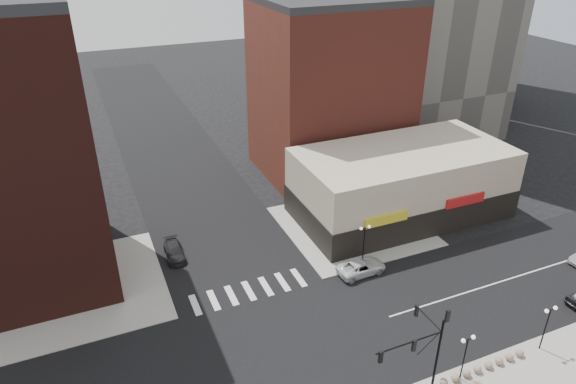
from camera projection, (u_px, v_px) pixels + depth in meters
ground at (284, 350)px, 41.26m from camera, size 240.00×240.00×0.00m
road_ew at (284, 350)px, 41.26m from camera, size 200.00×14.00×0.02m
road_ns at (284, 350)px, 41.26m from camera, size 14.00×200.00×0.02m
sidewalk_nw at (81, 290)px, 47.98m from camera, size 15.00×15.00×0.12m
sidewalk_ne at (352, 226)px, 58.07m from camera, size 15.00×15.00×0.12m
building_ne_midrise at (330, 91)px, 66.74m from camera, size 18.00×15.00×22.00m
building_ne_row at (401, 188)px, 59.23m from camera, size 24.20×12.20×8.00m
traffic_signal at (425, 344)px, 35.10m from camera, size 5.59×3.09×7.77m
street_lamp_se_a at (466, 348)px, 37.05m from camera, size 1.22×0.32×4.16m
street_lamp_se_b at (549, 318)px, 39.83m from camera, size 1.22×0.32×4.16m
street_lamp_ne at (365, 235)px, 50.41m from camera, size 1.22×0.32×4.16m
bollard_row at (483, 367)px, 39.14m from camera, size 7.97×0.62×0.62m
white_suv at (361, 267)px, 50.03m from camera, size 5.05×2.51×1.38m
dark_sedan_north at (174, 251)px, 52.54m from camera, size 1.92×4.44×1.27m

